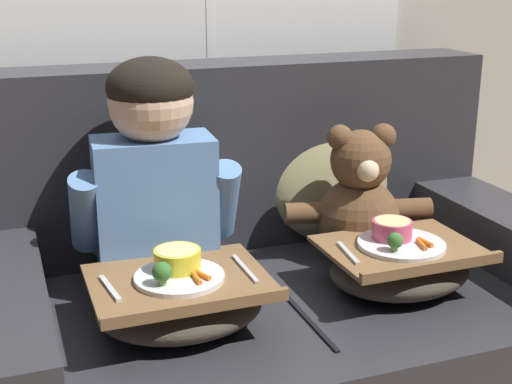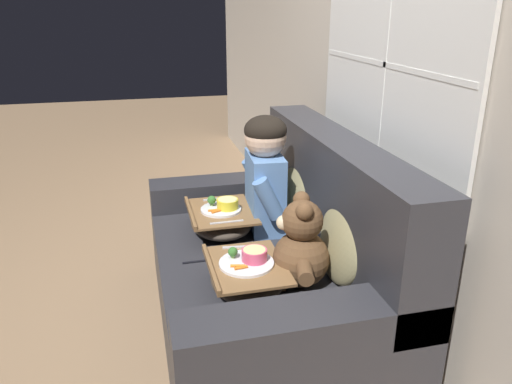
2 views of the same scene
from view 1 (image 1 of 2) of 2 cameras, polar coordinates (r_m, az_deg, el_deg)
couch at (r=2.07m, az=0.73°, el=-8.94°), size 1.64×0.98×1.00m
throw_pillow_behind_child at (r=2.08m, az=-9.19°, el=-0.31°), size 0.42×0.20×0.44m
throw_pillow_behind_teddy at (r=2.26m, az=5.92°, el=1.31°), size 0.42×0.20×0.43m
child_figure at (r=1.85m, az=-8.20°, el=2.05°), size 0.45×0.22×0.62m
teddy_bear at (r=2.10m, az=8.26°, el=-0.90°), size 0.44×0.32×0.41m
lap_tray_child at (r=1.73m, az=-6.08°, el=-8.63°), size 0.42×0.34×0.19m
lap_tray_teddy at (r=1.95m, az=11.42°, el=-5.78°), size 0.40×0.32×0.19m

